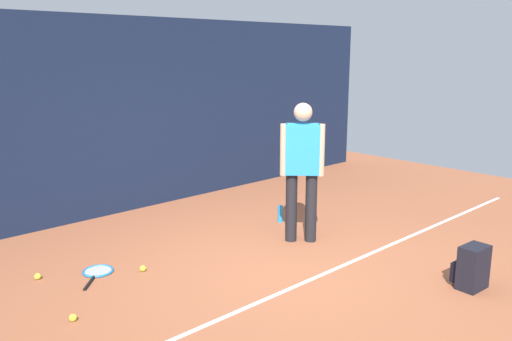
# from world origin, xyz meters

# --- Properties ---
(ground_plane) EXTENTS (12.00, 12.00, 0.00)m
(ground_plane) POSITION_xyz_m (0.00, 0.00, 0.00)
(ground_plane) COLOR #9E5638
(back_fence) EXTENTS (10.00, 0.10, 2.77)m
(back_fence) POSITION_xyz_m (0.00, 3.00, 1.39)
(back_fence) COLOR #141E38
(back_fence) RESTS_ON ground
(court_line) EXTENTS (9.00, 0.05, 0.00)m
(court_line) POSITION_xyz_m (0.00, -0.47, 0.00)
(court_line) COLOR white
(court_line) RESTS_ON ground
(tennis_player) EXTENTS (0.44, 0.44, 1.70)m
(tennis_player) POSITION_xyz_m (0.74, 0.38, 0.97)
(tennis_player) COLOR black
(tennis_player) RESTS_ON ground
(tennis_racket) EXTENTS (0.55, 0.57, 0.03)m
(tennis_racket) POSITION_xyz_m (-1.57, 1.18, 0.01)
(tennis_racket) COLOR black
(tennis_racket) RESTS_ON ground
(backpack) EXTENTS (0.31, 0.30, 0.44)m
(backpack) POSITION_xyz_m (0.97, -1.67, 0.21)
(backpack) COLOR black
(backpack) RESTS_ON ground
(tennis_ball_near_player) EXTENTS (0.07, 0.07, 0.07)m
(tennis_ball_near_player) POSITION_xyz_m (-1.19, 0.89, 0.03)
(tennis_ball_near_player) COLOR #CCE033
(tennis_ball_near_player) RESTS_ON ground
(tennis_ball_by_fence) EXTENTS (0.07, 0.07, 0.07)m
(tennis_ball_by_fence) POSITION_xyz_m (-2.20, 0.38, 0.03)
(tennis_ball_by_fence) COLOR #CCE033
(tennis_ball_by_fence) RESTS_ON ground
(tennis_ball_mid_court) EXTENTS (0.07, 0.07, 0.07)m
(tennis_ball_mid_court) POSITION_xyz_m (-2.08, 1.45, 0.03)
(tennis_ball_mid_court) COLOR #CCE033
(tennis_ball_mid_court) RESTS_ON ground
(water_bottle) EXTENTS (0.07, 0.07, 0.23)m
(water_bottle) POSITION_xyz_m (1.08, 1.07, 0.12)
(water_bottle) COLOR #268CD8
(water_bottle) RESTS_ON ground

